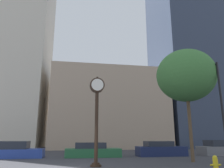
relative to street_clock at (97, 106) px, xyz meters
The scene contains 11 objects.
building_tall_tower 28.92m from the street_clock, 119.24° to the left, with size 12.96×12.00×33.48m.
building_storefront_row 22.92m from the street_clock, 80.03° to the left, with size 17.54×12.00×11.99m.
building_glass_modern 32.86m from the street_clock, 47.95° to the left, with size 13.69×12.00×32.85m.
street_clock is the anchor object (origin of this frame).
car_blue 9.48m from the street_clock, 133.05° to the left, with size 4.64×1.94×1.33m.
car_green 7.05m from the street_clock, 87.24° to the left, with size 4.73×1.97×1.21m.
car_navy 9.50m from the street_clock, 44.24° to the left, with size 4.42×1.79×1.31m.
car_grey 14.43m from the street_clock, 26.84° to the left, with size 4.33×1.93×1.38m.
fire_hydrant_far 7.03m from the street_clock, 29.66° to the right, with size 0.55×0.24×0.79m.
street_lamp_right 8.22m from the street_clock, ahead, with size 0.36×1.57×6.65m.
bare_tree 7.40m from the street_clock, 11.05° to the left, with size 4.35×4.35×8.10m.
Camera 1 is at (0.59, -11.68, 1.65)m, focal length 35.00 mm.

